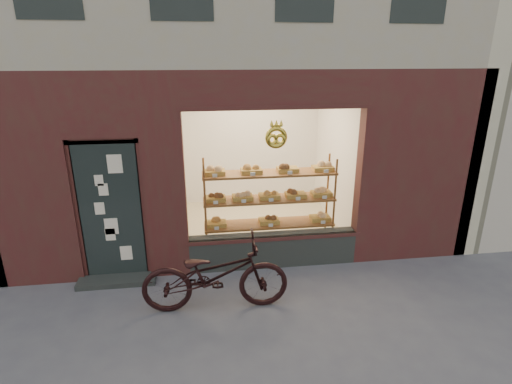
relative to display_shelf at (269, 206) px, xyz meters
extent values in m
plane|color=#5C5C61|center=(-0.45, -2.55, -0.87)|extent=(90.00, 90.00, 0.00)
cube|color=#2B302E|center=(0.00, -0.42, -0.60)|extent=(2.70, 0.25, 0.55)
cube|color=#202828|center=(-2.45, -0.49, 0.23)|extent=(0.90, 0.04, 2.15)
cube|color=#2B302E|center=(-2.45, -0.65, -0.83)|extent=(1.15, 0.35, 0.08)
torus|color=yellow|center=(0.00, -0.53, 1.28)|extent=(0.33, 0.07, 0.33)
cube|color=brown|center=(0.00, 0.00, -0.82)|extent=(2.20, 0.45, 0.04)
cube|color=brown|center=(0.00, 0.00, -0.32)|extent=(2.20, 0.45, 0.03)
cube|color=brown|center=(0.00, 0.00, 0.13)|extent=(2.20, 0.45, 0.04)
cube|color=brown|center=(0.00, 0.00, 0.58)|extent=(2.20, 0.45, 0.04)
cylinder|color=brown|center=(-1.07, -0.19, -0.02)|extent=(0.04, 0.04, 1.70)
cylinder|color=brown|center=(1.07, -0.19, -0.02)|extent=(0.04, 0.04, 1.70)
cylinder|color=brown|center=(-1.07, 0.20, -0.02)|extent=(0.04, 0.04, 1.70)
cylinder|color=brown|center=(1.07, 0.20, -0.02)|extent=(0.04, 0.04, 1.70)
cube|color=olive|center=(-0.90, 0.00, -0.27)|extent=(0.34, 0.24, 0.07)
sphere|color=#BF6627|center=(-0.90, 0.00, -0.19)|extent=(0.11, 0.11, 0.11)
cube|color=silver|center=(-0.90, -0.18, -0.27)|extent=(0.07, 0.01, 0.05)
cube|color=olive|center=(0.00, 0.00, -0.27)|extent=(0.34, 0.24, 0.07)
sphere|color=brown|center=(0.00, 0.00, -0.19)|extent=(0.11, 0.11, 0.11)
cube|color=silver|center=(0.00, -0.18, -0.27)|extent=(0.07, 0.01, 0.05)
cube|color=olive|center=(0.90, 0.00, -0.27)|extent=(0.34, 0.24, 0.07)
sphere|color=#E2A76B|center=(0.90, 0.00, -0.19)|extent=(0.11, 0.11, 0.11)
cube|color=silver|center=(0.90, -0.18, -0.27)|extent=(0.08, 0.01, 0.05)
cube|color=olive|center=(-0.90, 0.00, 0.18)|extent=(0.34, 0.24, 0.07)
sphere|color=brown|center=(-0.90, 0.00, 0.26)|extent=(0.11, 0.11, 0.11)
cube|color=silver|center=(-0.90, -0.18, 0.18)|extent=(0.07, 0.01, 0.06)
cube|color=olive|center=(-0.45, 0.00, 0.18)|extent=(0.34, 0.24, 0.07)
sphere|color=#E2A76B|center=(-0.45, 0.00, 0.26)|extent=(0.11, 0.11, 0.11)
cube|color=silver|center=(-0.45, -0.18, 0.18)|extent=(0.07, 0.01, 0.06)
cube|color=olive|center=(0.00, 0.00, 0.18)|extent=(0.34, 0.24, 0.07)
sphere|color=#BF6627|center=(0.00, 0.00, 0.26)|extent=(0.11, 0.11, 0.11)
cube|color=silver|center=(0.00, -0.18, 0.18)|extent=(0.07, 0.01, 0.06)
cube|color=olive|center=(0.45, 0.00, 0.18)|extent=(0.34, 0.24, 0.07)
sphere|color=brown|center=(0.45, 0.00, 0.26)|extent=(0.11, 0.11, 0.11)
cube|color=silver|center=(0.45, -0.18, 0.18)|extent=(0.07, 0.01, 0.06)
cube|color=olive|center=(0.90, 0.00, 0.18)|extent=(0.34, 0.24, 0.07)
sphere|color=#E2A76B|center=(0.90, 0.00, 0.26)|extent=(0.11, 0.11, 0.11)
cube|color=silver|center=(0.90, -0.18, 0.18)|extent=(0.08, 0.01, 0.06)
cube|color=olive|center=(-0.90, 0.00, 0.63)|extent=(0.34, 0.24, 0.07)
sphere|color=#E2A76B|center=(-0.90, 0.00, 0.71)|extent=(0.11, 0.11, 0.11)
cube|color=silver|center=(-0.90, -0.18, 0.63)|extent=(0.07, 0.01, 0.06)
cube|color=olive|center=(-0.30, 0.00, 0.63)|extent=(0.34, 0.24, 0.07)
sphere|color=#BF6627|center=(-0.30, 0.00, 0.71)|extent=(0.11, 0.11, 0.11)
cube|color=silver|center=(-0.30, -0.18, 0.63)|extent=(0.08, 0.01, 0.06)
cube|color=olive|center=(0.30, 0.00, 0.63)|extent=(0.34, 0.24, 0.07)
sphere|color=brown|center=(0.30, 0.00, 0.71)|extent=(0.11, 0.11, 0.11)
cube|color=silver|center=(0.30, -0.18, 0.63)|extent=(0.07, 0.01, 0.06)
cube|color=olive|center=(0.90, 0.00, 0.63)|extent=(0.34, 0.24, 0.07)
sphere|color=#E2A76B|center=(0.90, 0.00, 0.71)|extent=(0.11, 0.11, 0.11)
cube|color=silver|center=(0.90, -0.18, 0.63)|extent=(0.08, 0.01, 0.06)
imported|color=black|center=(-0.98, -1.49, -0.36)|extent=(1.97, 0.73, 1.03)
camera|label=1|loc=(-1.08, -6.18, 2.44)|focal=28.00mm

